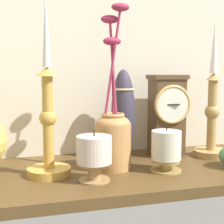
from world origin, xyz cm
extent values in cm
cube|color=#523A1D|center=(0.00, 0.00, -1.20)|extent=(100.00, 36.00, 2.40)
cube|color=beige|center=(0.00, 18.50, 32.50)|extent=(120.00, 2.00, 65.00)
cube|color=brown|center=(23.57, 9.56, 10.78)|extent=(8.79, 6.86, 21.57)
cube|color=brown|center=(23.57, 9.56, 22.17)|extent=(9.84, 7.68, 1.20)
torus|color=tan|center=(23.57, 5.73, 14.79)|extent=(10.75, 0.98, 10.75)
cylinder|color=silver|center=(23.57, 5.63, 14.79)|extent=(8.99, 0.40, 8.99)
cube|color=black|center=(23.57, 5.33, 14.79)|extent=(3.47, 1.30, 0.30)
cylinder|color=gold|center=(-10.45, -1.19, 0.90)|extent=(9.95, 9.95, 1.80)
cylinder|color=gold|center=(-10.45, -1.19, 12.22)|extent=(2.44, 2.44, 20.84)
sphere|color=gold|center=(-10.45, -1.19, 13.26)|extent=(3.90, 3.90, 3.90)
cone|color=gold|center=(-10.45, -1.19, 23.64)|extent=(5.07, 5.07, 2.00)
cone|color=silver|center=(-10.45, -1.19, 32.83)|extent=(1.90, 1.90, 16.37)
cylinder|color=tan|center=(35.04, 4.60, 0.90)|extent=(9.77, 9.77, 1.80)
cylinder|color=tan|center=(35.04, 4.60, 11.56)|extent=(2.57, 2.57, 19.51)
sphere|color=tan|center=(35.04, 4.60, 12.53)|extent=(4.11, 4.11, 4.11)
cone|color=tan|center=(35.04, 4.60, 22.31)|extent=(4.03, 4.03, 2.00)
cone|color=white|center=(35.04, 4.60, 30.40)|extent=(2.33, 2.33, 14.17)
cylinder|color=#B7834C|center=(5.09, 0.15, 5.60)|extent=(8.78, 8.78, 11.20)
ellipsoid|color=#B7834C|center=(5.09, 0.15, 11.20)|extent=(8.34, 8.34, 4.17)
torus|color=#B7834C|center=(5.09, 0.15, 13.28)|extent=(5.70, 5.70, 0.87)
cylinder|color=#A02C4B|center=(5.09, 0.15, 24.68)|extent=(0.90, 4.90, 22.50)
ellipsoid|color=#A02C4B|center=(4.93, 2.30, 36.08)|extent=(4.40, 2.80, 2.00)
cylinder|color=#A02C4B|center=(5.09, 0.15, 22.05)|extent=(0.75, 2.49, 17.50)
ellipsoid|color=#A02C4B|center=(5.16, 1.09, 30.82)|extent=(4.40, 2.80, 2.00)
cylinder|color=#A02C4B|center=(5.09, 0.15, 26.02)|extent=(4.70, 2.01, 25.23)
ellipsoid|color=#A02C4B|center=(7.14, 0.85, 38.75)|extent=(4.40, 2.80, 2.00)
cylinder|color=#A78451|center=(-1.35, -7.88, 1.80)|extent=(2.73, 2.73, 3.61)
cylinder|color=#A78451|center=(-1.35, -7.88, 0.40)|extent=(6.83, 6.83, 0.80)
cylinder|color=#A78451|center=(-1.35, -7.88, 3.61)|extent=(6.15, 6.15, 0.60)
cylinder|color=beige|center=(-1.35, -7.88, 6.96)|extent=(7.67, 7.67, 5.92)
cylinder|color=black|center=(-1.35, -7.88, 10.52)|extent=(0.30, 0.30, 1.20)
cylinder|color=#A58B4D|center=(16.75, -5.31, 1.25)|extent=(2.98, 2.98, 2.50)
cylinder|color=#A58B4D|center=(16.75, -5.31, 0.40)|extent=(7.45, 7.45, 0.80)
cylinder|color=#A58B4D|center=(16.75, -5.31, 2.50)|extent=(6.71, 6.71, 0.60)
cylinder|color=beige|center=(16.75, -5.31, 6.32)|extent=(7.05, 7.05, 6.83)
cylinder|color=black|center=(16.75, -5.31, 10.34)|extent=(0.30, 0.30, 1.20)
ellipsoid|color=#373244|center=(10.65, 9.53, 12.13)|extent=(6.46, 6.46, 24.26)
torus|color=#CCB78C|center=(10.65, 9.53, 18.92)|extent=(6.09, 6.09, 0.60)
camera|label=1|loc=(-16.70, -77.16, 23.50)|focal=53.93mm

